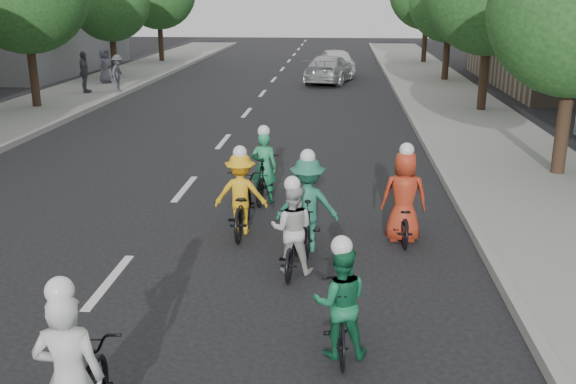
# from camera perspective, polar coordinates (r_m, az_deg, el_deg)

# --- Properties ---
(ground) EXTENTS (120.00, 120.00, 0.00)m
(ground) POSITION_cam_1_polar(r_m,az_deg,el_deg) (10.44, -15.59, -7.67)
(ground) COLOR black
(ground) RESTS_ON ground
(curb_left) EXTENTS (0.18, 80.00, 0.18)m
(curb_left) POSITION_cam_1_polar(r_m,az_deg,el_deg) (21.55, -21.86, 4.71)
(curb_left) COLOR #999993
(curb_left) RESTS_ON ground
(sidewalk_right) EXTENTS (4.00, 80.00, 0.15)m
(sidewalk_right) POSITION_cam_1_polar(r_m,az_deg,el_deg) (19.83, 17.67, 4.10)
(sidewalk_right) COLOR gray
(sidewalk_right) RESTS_ON ground
(curb_right) EXTENTS (0.18, 80.00, 0.18)m
(curb_right) POSITION_cam_1_polar(r_m,az_deg,el_deg) (19.48, 12.07, 4.36)
(curb_right) COLOR #999993
(curb_right) RESTS_ON ground
(bldg_sw) EXTENTS (10.00, 14.00, 8.00)m
(bldg_sw) POSITION_cam_1_polar(r_m,az_deg,el_deg) (41.71, -24.14, 15.32)
(bldg_sw) COLOR slate
(bldg_sw) RESTS_ON ground
(tree_l_4) EXTENTS (4.00, 4.00, 5.97)m
(tree_l_4) POSITION_cam_1_polar(r_m,az_deg,el_deg) (34.89, -15.58, 16.02)
(tree_l_4) COLOR black
(tree_l_4) RESTS_ON ground
(tree_r_2) EXTENTS (4.00, 4.00, 5.97)m
(tree_r_2) POSITION_cam_1_polar(r_m,az_deg,el_deg) (33.88, 14.21, 16.10)
(tree_r_2) COLOR black
(tree_r_2) RESTS_ON ground
(cyclist_0) EXTENTS (0.73, 1.66, 1.59)m
(cyclist_0) POSITION_cam_1_polar(r_m,az_deg,el_deg) (10.27, 0.39, -4.04)
(cyclist_0) COLOR black
(cyclist_0) RESTS_ON ground
(cyclist_1) EXTENTS (0.63, 1.70, 1.67)m
(cyclist_1) POSITION_cam_1_polar(r_m,az_deg,el_deg) (13.74, -2.10, 1.58)
(cyclist_1) COLOR black
(cyclist_1) RESTS_ON ground
(cyclist_2) EXTENTS (0.73, 1.54, 1.57)m
(cyclist_2) POSITION_cam_1_polar(r_m,az_deg,el_deg) (7.99, 4.64, -10.35)
(cyclist_2) COLOR black
(cyclist_2) RESTS_ON ground
(cyclist_3) EXTENTS (1.10, 1.67, 1.81)m
(cyclist_3) POSITION_cam_1_polar(r_m,az_deg,el_deg) (11.05, 1.73, -1.71)
(cyclist_3) COLOR black
(cyclist_3) RESTS_ON ground
(cyclist_4) EXTENTS (0.81, 1.62, 1.81)m
(cyclist_4) POSITION_cam_1_polar(r_m,az_deg,el_deg) (11.71, 10.21, -1.25)
(cyclist_4) COLOR black
(cyclist_4) RESTS_ON ground
(cyclist_6) EXTENTS (0.99, 1.95, 1.67)m
(cyclist_6) POSITION_cam_1_polar(r_m,az_deg,el_deg) (11.94, -4.16, -0.74)
(cyclist_6) COLOR black
(cyclist_6) RESTS_ON ground
(follow_car_lead) EXTENTS (2.85, 5.02, 1.37)m
(follow_car_lead) POSITION_cam_1_polar(r_m,az_deg,el_deg) (33.05, 3.77, 10.85)
(follow_car_lead) COLOR silver
(follow_car_lead) RESTS_ON ground
(follow_car_trail) EXTENTS (2.55, 4.65, 1.50)m
(follow_car_trail) POSITION_cam_1_polar(r_m,az_deg,el_deg) (36.20, 4.14, 11.49)
(follow_car_trail) COLOR white
(follow_car_trail) RESTS_ON ground
(spectator_0) EXTENTS (0.70, 1.10, 1.62)m
(spectator_0) POSITION_cam_1_polar(r_m,az_deg,el_deg) (29.76, -14.86, 10.17)
(spectator_0) COLOR #474953
(spectator_0) RESTS_ON sidewalk_left
(spectator_1) EXTENTS (0.59, 1.11, 1.80)m
(spectator_1) POSITION_cam_1_polar(r_m,az_deg,el_deg) (29.80, -17.65, 10.12)
(spectator_1) COLOR #545462
(spectator_1) RESTS_ON sidewalk_left
(spectator_2) EXTENTS (0.77, 0.94, 1.66)m
(spectator_2) POSITION_cam_1_polar(r_m,az_deg,el_deg) (32.87, -15.97, 10.73)
(spectator_2) COLOR #545260
(spectator_2) RESTS_ON sidewalk_left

